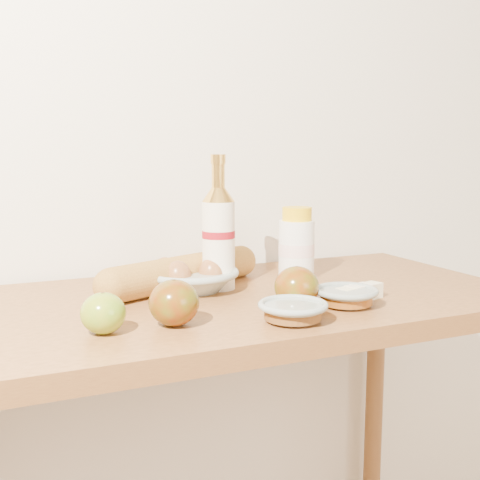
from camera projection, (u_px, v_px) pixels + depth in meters
name	position (u px, v px, depth m)	size (l,w,h in m)	color
back_wall	(181.00, 107.00, 1.47)	(3.50, 0.02, 2.60)	silver
table	(234.00, 353.00, 1.25)	(1.20, 0.60, 0.90)	#9D6432
bourbon_bottle	(219.00, 235.00, 1.28)	(0.09, 0.09, 0.29)	white
cream_bottle	(297.00, 245.00, 1.40)	(0.10, 0.10, 0.17)	white
egg_bowl	(191.00, 277.00, 1.28)	(0.21, 0.21, 0.07)	#99A7A1
baguette	(183.00, 272.00, 1.29)	(0.43, 0.24, 0.07)	#BE883A
apple_yellowgreen	(103.00, 313.00, 0.98)	(0.08, 0.08, 0.07)	#A19A20
apple_redgreen_front	(174.00, 303.00, 1.02)	(0.09, 0.09, 0.08)	maroon
apple_redgreen_right	(297.00, 287.00, 1.14)	(0.10, 0.10, 0.08)	maroon
sugar_bowl	(293.00, 311.00, 1.05)	(0.13, 0.13, 0.04)	#919E99
syrup_bowl	(346.00, 296.00, 1.15)	(0.16, 0.16, 0.04)	gray
butter_stick	(360.00, 293.00, 1.19)	(0.11, 0.06, 0.03)	#F3E9BC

